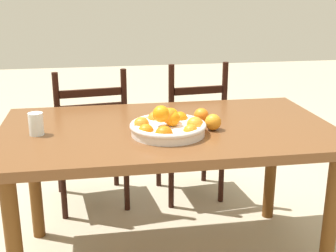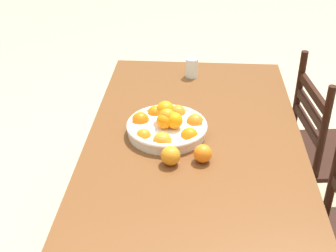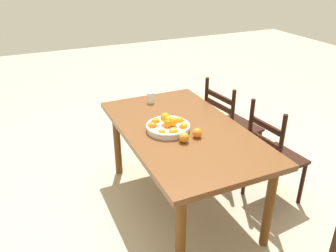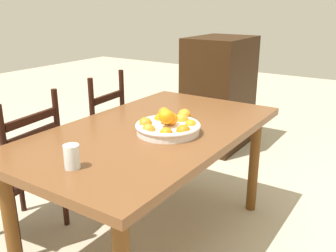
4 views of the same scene
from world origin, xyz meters
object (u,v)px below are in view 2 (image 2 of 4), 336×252
Objects in this scene: chair_by_cabinet at (331,151)px; orange_loose_0 at (204,154)px; dining_table at (195,153)px; fruit_bowl at (168,126)px; orange_loose_1 at (172,156)px; drinking_glass at (193,68)px.

orange_loose_0 is (0.55, -0.68, 0.34)m from chair_by_cabinet.
fruit_bowl reaches higher than dining_table.
fruit_bowl is 4.54× the size of orange_loose_1.
fruit_bowl is at bearing -141.35° from orange_loose_0.
dining_table is 20.78× the size of orange_loose_1.
dining_table is 15.47× the size of drinking_glass.
orange_loose_0 is at bearing 4.56° from drinking_glass.
dining_table is 1.74× the size of chair_by_cabinet.
dining_table is 0.21m from orange_loose_0.
orange_loose_0 is 0.96× the size of orange_loose_1.
orange_loose_1 is at bearing 119.03° from chair_by_cabinet.
dining_table is 0.63m from drinking_glass.
orange_loose_1 is (0.03, -0.13, 0.00)m from orange_loose_0.
fruit_bowl is 0.25m from orange_loose_0.
chair_by_cabinet reaches higher than drinking_glass.
fruit_bowl is at bearing -8.85° from drinking_glass.
orange_loose_0 is (0.19, 0.15, -0.00)m from fruit_bowl.
orange_loose_0 is (0.17, 0.03, 0.12)m from dining_table.
drinking_glass is (-0.23, -0.74, 0.35)m from chair_by_cabinet.
orange_loose_0 is at bearing 122.44° from chair_by_cabinet.
drinking_glass reaches higher than orange_loose_0.
fruit_bowl is (0.36, -0.83, 0.34)m from chair_by_cabinet.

